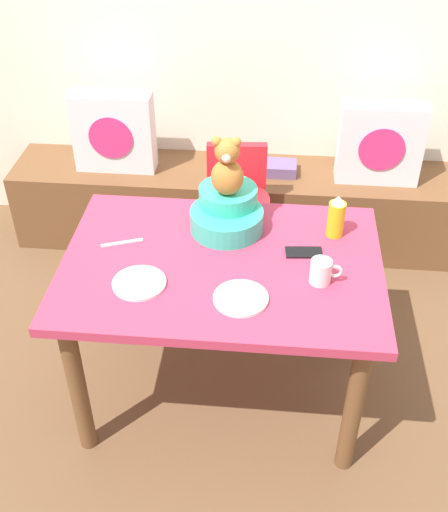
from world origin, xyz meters
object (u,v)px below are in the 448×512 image
(teddy_bear, at_px, (226,168))
(coffee_mug, at_px, (321,271))
(book_stack, at_px, (278,168))
(cell_phone, at_px, (304,252))
(highchair, at_px, (236,204))
(pillow_floral_left, at_px, (114,132))
(dinner_plate_near, at_px, (241,298))
(dinner_plate_far, at_px, (139,283))
(pillow_floral_right, at_px, (380,143))
(dining_table, at_px, (222,283))
(ketchup_bottle, at_px, (336,217))
(infant_seat_teal, at_px, (226,212))

(teddy_bear, xyz_separation_m, coffee_mug, (0.38, -0.32, -0.23))
(book_stack, relative_size, cell_phone, 1.39)
(highchair, relative_size, teddy_bear, 3.16)
(pillow_floral_left, xyz_separation_m, teddy_bear, (0.70, -0.92, 0.34))
(teddy_bear, height_order, coffee_mug, teddy_bear)
(highchair, xyz_separation_m, coffee_mug, (0.37, -0.83, 0.27))
(book_stack, relative_size, dinner_plate_near, 1.00)
(dinner_plate_near, height_order, dinner_plate_far, same)
(teddy_bear, bearing_deg, book_stack, 77.65)
(pillow_floral_right, xyz_separation_m, dining_table, (-0.73, -1.16, -0.05))
(pillow_floral_left, height_order, dinner_plate_far, pillow_floral_left)
(ketchup_bottle, distance_m, dinner_plate_far, 0.83)
(dining_table, distance_m, dinner_plate_near, 0.26)
(dining_table, relative_size, dinner_plate_near, 6.20)
(dining_table, relative_size, cell_phone, 8.61)
(pillow_floral_left, relative_size, infant_seat_teal, 1.33)
(teddy_bear, bearing_deg, dining_table, -89.09)
(book_stack, bearing_deg, highchair, -114.71)
(dinner_plate_far, bearing_deg, pillow_floral_right, 52.34)
(book_stack, relative_size, teddy_bear, 0.80)
(highchair, relative_size, dinner_plate_far, 3.95)
(coffee_mug, relative_size, dinner_plate_near, 0.60)
(dining_table, bearing_deg, book_stack, 80.26)
(pillow_floral_right, bearing_deg, coffee_mug, -105.94)
(pillow_floral_right, bearing_deg, dinner_plate_far, -127.66)
(infant_seat_teal, bearing_deg, highchair, 89.34)
(book_stack, height_order, coffee_mug, coffee_mug)
(pillow_floral_right, relative_size, dinner_plate_far, 2.20)
(coffee_mug, relative_size, dinner_plate_far, 0.60)
(ketchup_bottle, xyz_separation_m, coffee_mug, (-0.06, -0.31, -0.04))
(pillow_floral_right, height_order, teddy_bear, teddy_bear)
(highchair, bearing_deg, pillow_floral_left, 149.49)
(infant_seat_teal, height_order, coffee_mug, infant_seat_teal)
(highchair, height_order, teddy_bear, teddy_bear)
(dinner_plate_far, bearing_deg, coffee_mug, 6.65)
(pillow_floral_left, height_order, dinner_plate_near, pillow_floral_left)
(infant_seat_teal, xyz_separation_m, dinner_plate_near, (0.09, -0.45, -0.07))
(pillow_floral_right, bearing_deg, teddy_bear, -128.61)
(dinner_plate_near, bearing_deg, dinner_plate_far, 172.49)
(infant_seat_teal, bearing_deg, coffee_mug, -40.52)
(pillow_floral_right, xyz_separation_m, teddy_bear, (-0.74, -0.92, 0.34))
(pillow_floral_left, xyz_separation_m, cell_phone, (1.02, -1.08, 0.06))
(pillow_floral_left, xyz_separation_m, pillow_floral_right, (1.44, 0.00, 0.00))
(dinner_plate_near, bearing_deg, pillow_floral_right, 64.92)
(dinner_plate_far, bearing_deg, infant_seat_teal, 54.62)
(pillow_floral_left, relative_size, dinner_plate_far, 2.20)
(dining_table, bearing_deg, ketchup_bottle, 26.62)
(highchair, height_order, ketchup_bottle, ketchup_bottle)
(pillow_floral_left, height_order, highchair, pillow_floral_left)
(highchair, relative_size, infant_seat_teal, 2.39)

